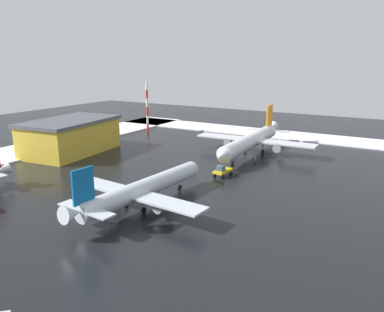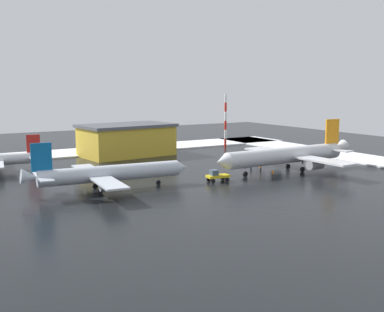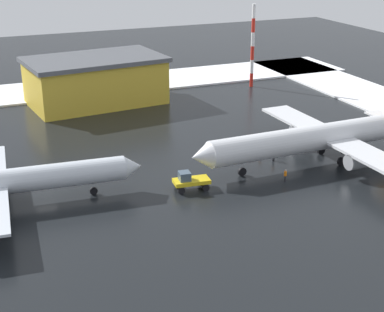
% 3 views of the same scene
% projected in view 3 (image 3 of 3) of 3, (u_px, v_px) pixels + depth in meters
% --- Properties ---
extents(ground_plane, '(240.00, 240.00, 0.00)m').
position_uv_depth(ground_plane, '(46.00, 195.00, 73.62)').
color(ground_plane, black).
extents(snow_bank_far, '(152.00, 16.00, 0.36)m').
position_uv_depth(snow_bank_far, '(3.00, 95.00, 116.59)').
color(snow_bank_far, white).
rests_on(snow_bank_far, ground_plane).
extents(airplane_parked_portside, '(38.34, 31.73, 11.40)m').
position_uv_depth(airplane_parked_portside, '(319.00, 137.00, 82.50)').
color(airplane_parked_portside, silver).
rests_on(airplane_parked_portside, ground_plane).
extents(airplane_parked_starboard, '(31.99, 26.57, 9.50)m').
position_uv_depth(airplane_parked_starboard, '(7.00, 182.00, 69.62)').
color(airplane_parked_starboard, silver).
rests_on(airplane_parked_starboard, ground_plane).
extents(pushback_tug, '(4.81, 2.72, 2.50)m').
position_uv_depth(pushback_tug, '(190.00, 180.00, 74.61)').
color(pushback_tug, gold).
rests_on(pushback_tug, ground_plane).
extents(ground_crew_by_nose_gear, '(0.36, 0.36, 1.71)m').
position_uv_depth(ground_crew_by_nose_gear, '(260.00, 150.00, 85.81)').
color(ground_crew_by_nose_gear, black).
rests_on(ground_crew_by_nose_gear, ground_plane).
extents(ground_crew_near_tug, '(0.36, 0.36, 1.71)m').
position_uv_depth(ground_crew_near_tug, '(285.00, 175.00, 77.04)').
color(ground_crew_near_tug, black).
rests_on(ground_crew_near_tug, ground_plane).
extents(ground_crew_mid_apron, '(0.36, 0.36, 1.71)m').
position_uv_depth(ground_crew_mid_apron, '(274.00, 155.00, 83.92)').
color(ground_crew_mid_apron, black).
rests_on(ground_crew_mid_apron, ground_plane).
extents(antenna_mast, '(0.70, 0.70, 16.97)m').
position_uv_depth(antenna_mast, '(253.00, 46.00, 120.68)').
color(antenna_mast, red).
rests_on(antenna_mast, ground_plane).
extents(cargo_hangar, '(26.53, 17.73, 8.80)m').
position_uv_depth(cargo_hangar, '(96.00, 80.00, 110.37)').
color(cargo_hangar, gold).
rests_on(cargo_hangar, ground_plane).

